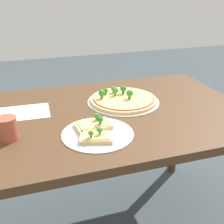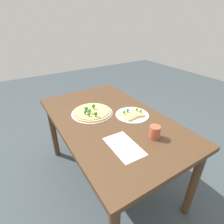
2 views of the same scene
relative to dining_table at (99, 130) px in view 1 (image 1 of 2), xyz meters
The scene contains 5 objects.
dining_table is the anchor object (origin of this frame).
pizza_tray_whole 0.20m from the dining_table, 32.10° to the left, with size 0.35×0.35×0.07m.
pizza_tray_slice 0.21m from the dining_table, 108.95° to the right, with size 0.28×0.28×0.06m.
drinking_cup 0.42m from the dining_table, 162.64° to the right, with size 0.08×0.08×0.09m, color #AD5138.
paper_menu 0.38m from the dining_table, 162.71° to the left, with size 0.28×0.17×0.00m, color white.
Camera 1 is at (-0.29, -1.11, 1.25)m, focal length 45.00 mm.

